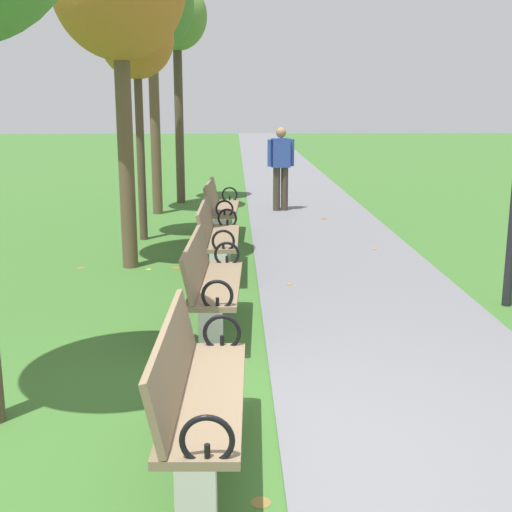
# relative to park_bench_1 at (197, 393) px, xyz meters

# --- Properties ---
(ground_plane) EXTENTS (80.00, 80.00, 0.00)m
(ground_plane) POSITION_rel_park_bench_1_xyz_m (0.50, 0.13, -0.49)
(ground_plane) COLOR #386628
(paved_walkway) EXTENTS (2.36, 44.00, 0.02)m
(paved_walkway) POSITION_rel_park_bench_1_xyz_m (1.68, 18.13, -0.48)
(paved_walkway) COLOR slate
(paved_walkway) RESTS_ON ground
(park_bench_1) EXTENTS (0.52, 1.61, 0.90)m
(park_bench_1) POSITION_rel_park_bench_1_xyz_m (0.00, 0.00, 0.00)
(park_bench_1) COLOR #7A664C
(park_bench_1) RESTS_ON ground
(park_bench_2) EXTENTS (0.54, 1.62, 0.90)m
(park_bench_2) POSITION_rel_park_bench_1_xyz_m (0.00, 2.44, 0.00)
(park_bench_2) COLOR #7A664C
(park_bench_2) RESTS_ON ground
(park_bench_3) EXTENTS (0.50, 1.61, 0.90)m
(park_bench_3) POSITION_rel_park_bench_1_xyz_m (-0.00, 4.63, 0.00)
(park_bench_3) COLOR #7A664C
(park_bench_3) RESTS_ON ground
(park_bench_4) EXTENTS (0.54, 1.62, 0.90)m
(park_bench_4) POSITION_rel_park_bench_1_xyz_m (0.00, 6.94, 0.00)
(park_bench_4) COLOR #7A664C
(park_bench_4) RESTS_ON ground
(tree_3) EXTENTS (1.12, 1.12, 3.70)m
(tree_3) POSITION_rel_park_bench_1_xyz_m (-1.21, 6.86, 2.55)
(tree_3) COLOR #4C3D2D
(tree_3) RESTS_ON ground
(tree_4) EXTENTS (1.56, 1.56, 4.70)m
(tree_4) POSITION_rel_park_bench_1_xyz_m (-1.26, 9.34, 3.30)
(tree_4) COLOR brown
(tree_4) RESTS_ON ground
(tree_5) EXTENTS (1.24, 1.24, 4.50)m
(tree_5) POSITION_rel_park_bench_1_xyz_m (-0.92, 10.80, 3.23)
(tree_5) COLOR #4C3D2D
(tree_5) RESTS_ON ground
(pedestrian_walking) EXTENTS (0.53, 0.27, 1.62)m
(pedestrian_walking) POSITION_rel_park_bench_1_xyz_m (1.14, 9.52, 0.44)
(pedestrian_walking) COLOR #3D3328
(pedestrian_walking) RESTS_ON paved_walkway
(scattered_leaves) EXTENTS (4.19, 9.54, 0.02)m
(scattered_leaves) POSITION_rel_park_bench_1_xyz_m (0.06, 4.55, -0.48)
(scattered_leaves) COLOR #AD6B23
(scattered_leaves) RESTS_ON ground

